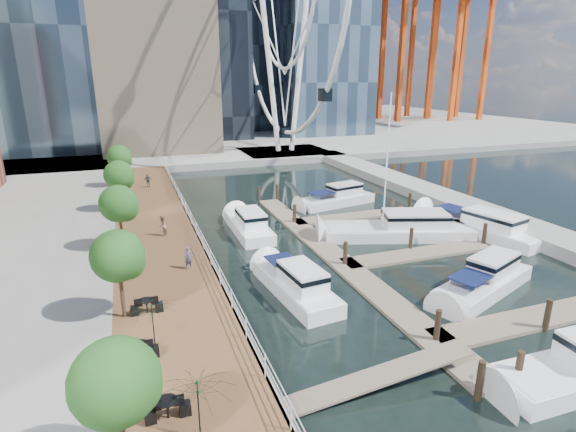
# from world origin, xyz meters

# --- Properties ---
(ground) EXTENTS (520.00, 520.00, 0.00)m
(ground) POSITION_xyz_m (0.00, 0.00, 0.00)
(ground) COLOR black
(ground) RESTS_ON ground
(boardwalk) EXTENTS (6.00, 60.00, 1.00)m
(boardwalk) POSITION_xyz_m (-9.00, 15.00, 0.50)
(boardwalk) COLOR brown
(boardwalk) RESTS_ON ground
(seawall) EXTENTS (0.25, 60.00, 1.00)m
(seawall) POSITION_xyz_m (-6.00, 15.00, 0.50)
(seawall) COLOR #595954
(seawall) RESTS_ON ground
(land_far) EXTENTS (200.00, 114.00, 1.00)m
(land_far) POSITION_xyz_m (0.00, 102.00, 0.50)
(land_far) COLOR gray
(land_far) RESTS_ON ground
(breakwater) EXTENTS (4.00, 60.00, 1.00)m
(breakwater) POSITION_xyz_m (20.00, 20.00, 0.50)
(breakwater) COLOR gray
(breakwater) RESTS_ON ground
(pier) EXTENTS (14.00, 12.00, 1.00)m
(pier) POSITION_xyz_m (14.00, 52.00, 0.50)
(pier) COLOR gray
(pier) RESTS_ON ground
(railing) EXTENTS (0.10, 60.00, 1.05)m
(railing) POSITION_xyz_m (-6.10, 15.00, 1.52)
(railing) COLOR white
(railing) RESTS_ON boardwalk
(floating_docks) EXTENTS (16.00, 34.00, 2.60)m
(floating_docks) POSITION_xyz_m (7.97, 9.98, 0.49)
(floating_docks) COLOR #6D6051
(floating_docks) RESTS_ON ground
(port_cranes) EXTENTS (40.00, 52.00, 38.00)m
(port_cranes) POSITION_xyz_m (67.67, 95.67, 20.00)
(port_cranes) COLOR #D84C14
(port_cranes) RESTS_ON ground
(street_trees) EXTENTS (2.60, 42.60, 4.60)m
(street_trees) POSITION_xyz_m (-11.40, 14.00, 4.29)
(street_trees) COLOR #3F2B1C
(street_trees) RESTS_ON ground
(cafe_tables) EXTENTS (2.50, 13.70, 0.74)m
(cafe_tables) POSITION_xyz_m (-10.40, -2.00, 1.37)
(cafe_tables) COLOR black
(cafe_tables) RESTS_ON ground
(yacht_foreground) EXTENTS (9.22, 5.53, 2.15)m
(yacht_foreground) POSITION_xyz_m (9.22, 1.65, 0.00)
(yacht_foreground) COLOR silver
(yacht_foreground) RESTS_ON ground
(pedestrian_near) EXTENTS (0.62, 0.49, 1.48)m
(pedestrian_near) POSITION_xyz_m (-7.50, 8.91, 1.74)
(pedestrian_near) COLOR #494A62
(pedestrian_near) RESTS_ON boardwalk
(pedestrian_mid) EXTENTS (0.89, 0.96, 1.59)m
(pedestrian_mid) POSITION_xyz_m (-8.52, 15.80, 1.80)
(pedestrian_mid) COLOR #8B7060
(pedestrian_mid) RESTS_ON boardwalk
(pedestrian_far) EXTENTS (0.94, 0.63, 1.49)m
(pedestrian_far) POSITION_xyz_m (-8.67, 32.82, 1.74)
(pedestrian_far) COLOR #353B42
(pedestrian_far) RESTS_ON boardwalk
(moored_yachts) EXTENTS (22.93, 32.52, 11.50)m
(moored_yachts) POSITION_xyz_m (8.88, 11.33, 0.00)
(moored_yachts) COLOR silver
(moored_yachts) RESTS_ON ground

